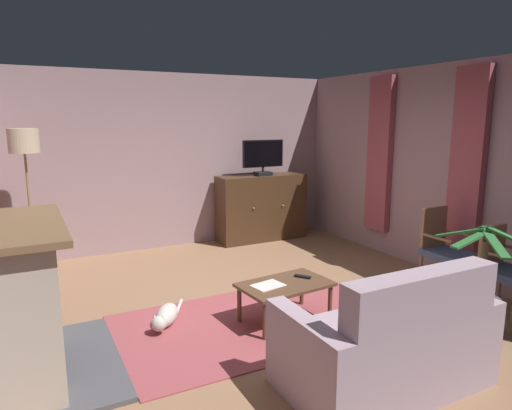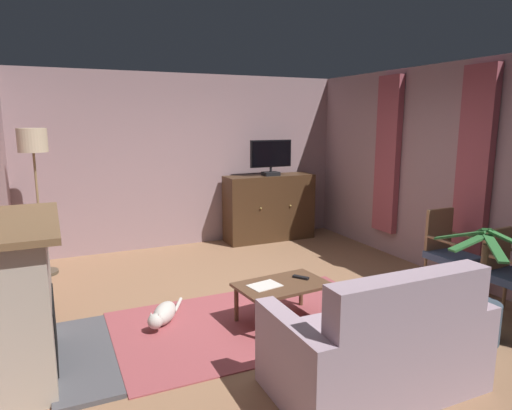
{
  "view_description": "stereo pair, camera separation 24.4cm",
  "coord_description": "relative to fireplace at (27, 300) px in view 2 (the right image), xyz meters",
  "views": [
    {
      "loc": [
        -2.23,
        -4.01,
        2.0
      ],
      "look_at": [
        -0.01,
        0.29,
        1.08
      ],
      "focal_mm": 31.83,
      "sensor_mm": 36.0,
      "label": 1
    },
    {
      "loc": [
        -2.01,
        -4.12,
        2.0
      ],
      "look_at": [
        -0.01,
        0.29,
        1.08
      ],
      "focal_mm": 31.83,
      "sensor_mm": 36.0,
      "label": 2
    }
  ],
  "objects": [
    {
      "name": "wall_right_with_window",
      "position": [
        4.86,
        0.28,
        0.76
      ],
      "size": [
        0.1,
        6.3,
        2.69
      ],
      "primitive_type": "cube",
      "color": "#A6858B",
      "rests_on": "ground_plane"
    },
    {
      "name": "tv_remote",
      "position": [
        2.49,
        -0.02,
        -0.18
      ],
      "size": [
        0.14,
        0.17,
        0.02
      ],
      "primitive_type": "cube",
      "rotation": [
        0.0,
        0.0,
        5.33
      ],
      "color": "black",
      "rests_on": "coffee_table"
    },
    {
      "name": "floor_lamp",
      "position": [
        0.07,
        2.48,
        0.93
      ],
      "size": [
        0.35,
        0.35,
        1.89
      ],
      "color": "#4C4233",
      "rests_on": "ground_plane"
    },
    {
      "name": "curtain_panel_near",
      "position": [
        4.75,
        -0.1,
        0.89
      ],
      "size": [
        0.1,
        0.44,
        2.26
      ],
      "primitive_type": "cube",
      "color": "#A34C56"
    },
    {
      "name": "side_chair_beside_plant",
      "position": [
        4.35,
        -0.94,
        -0.09
      ],
      "size": [
        0.48,
        0.47,
        0.91
      ],
      "color": "#42567A",
      "rests_on": "ground_plane"
    },
    {
      "name": "ground_plane",
      "position": [
        2.27,
        0.28,
        -0.61
      ],
      "size": [
        5.68,
        6.3,
        0.04
      ],
      "primitive_type": "cube",
      "color": "#936B4C"
    },
    {
      "name": "television",
      "position": [
        3.53,
        2.77,
        0.81
      ],
      "size": [
        0.72,
        0.2,
        0.58
      ],
      "color": "black",
      "rests_on": "tv_cabinet"
    },
    {
      "name": "potted_plant_small_fern_corner",
      "position": [
        3.7,
        -1.17,
        -0.33
      ],
      "size": [
        0.89,
        0.92,
        1.06
      ],
      "color": "#3D4C5B",
      "rests_on": "ground_plane"
    },
    {
      "name": "tv_cabinet",
      "position": [
        3.53,
        2.83,
        -0.07
      ],
      "size": [
        1.5,
        0.49,
        1.09
      ],
      "color": "black",
      "rests_on": "ground_plane"
    },
    {
      "name": "folded_newspaper",
      "position": [
        2.07,
        -0.06,
        -0.19
      ],
      "size": [
        0.34,
        0.27,
        0.01
      ],
      "primitive_type": "cube",
      "rotation": [
        0.0,
        0.0,
        0.19
      ],
      "color": "silver",
      "rests_on": "coffee_table"
    },
    {
      "name": "wall_back",
      "position": [
        2.27,
        3.18,
        0.76
      ],
      "size": [
        5.68,
        0.1,
        2.69
      ],
      "primitive_type": "cube",
      "color": "gray",
      "rests_on": "ground_plane"
    },
    {
      "name": "cat",
      "position": [
        1.16,
        0.36,
        -0.49
      ],
      "size": [
        0.48,
        0.62,
        0.21
      ],
      "color": "beige",
      "rests_on": "ground_plane"
    },
    {
      "name": "curtain_panel_far",
      "position": [
        4.75,
        1.4,
        0.89
      ],
      "size": [
        0.1,
        0.44,
        2.26
      ],
      "primitive_type": "cube",
      "color": "#A34C56"
    },
    {
      "name": "fireplace",
      "position": [
        0.0,
        0.0,
        0.0
      ],
      "size": [
        0.88,
        1.47,
        1.24
      ],
      "color": "#4C4C51",
      "rests_on": "ground_plane"
    },
    {
      "name": "sofa_floral",
      "position": [
        2.36,
        -1.4,
        -0.25
      ],
      "size": [
        1.55,
        0.88,
        0.99
      ],
      "color": "#AD93A3",
      "rests_on": "ground_plane"
    },
    {
      "name": "rug_central",
      "position": [
        2.0,
        0.04,
        -0.58
      ],
      "size": [
        2.73,
        1.62,
        0.01
      ],
      "primitive_type": "cube",
      "color": "#9E474C",
      "rests_on": "ground_plane"
    },
    {
      "name": "side_chair_tucked_against_wall",
      "position": [
        4.35,
        -0.19,
        -0.08
      ],
      "size": [
        0.43,
        0.5,
        0.97
      ],
      "color": "#42567A",
      "rests_on": "ground_plane"
    },
    {
      "name": "coffee_table",
      "position": [
        2.25,
        -0.08,
        -0.24
      ],
      "size": [
        0.94,
        0.64,
        0.4
      ],
      "color": "brown",
      "rests_on": "ground_plane"
    }
  ]
}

